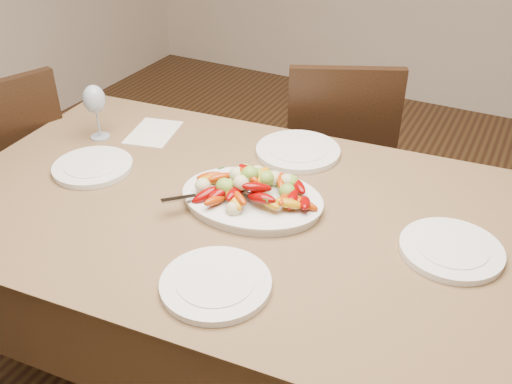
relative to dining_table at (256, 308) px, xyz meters
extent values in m
cube|color=brown|center=(0.00, 0.00, 0.00)|extent=(1.92, 1.19, 0.76)
ellipsoid|color=white|center=(-0.03, 0.02, 0.39)|extent=(0.43, 0.33, 0.02)
cylinder|color=white|center=(-0.56, -0.04, 0.39)|extent=(0.25, 0.25, 0.02)
cylinder|color=white|center=(0.53, 0.06, 0.39)|extent=(0.26, 0.26, 0.02)
cylinder|color=white|center=(-0.03, 0.36, 0.39)|extent=(0.28, 0.28, 0.02)
cylinder|color=white|center=(0.06, -0.33, 0.39)|extent=(0.26, 0.26, 0.02)
cube|color=silver|center=(-0.55, 0.26, 0.38)|extent=(0.19, 0.24, 0.00)
camera|label=1|loc=(0.61, -1.18, 1.29)|focal=40.00mm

